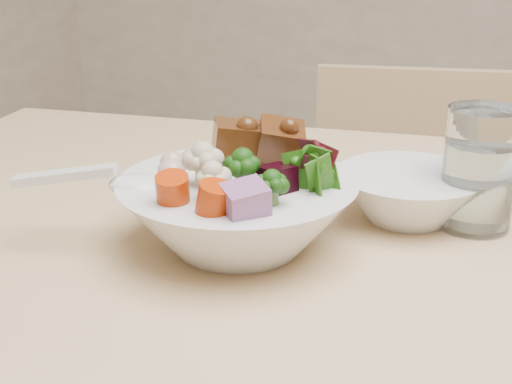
# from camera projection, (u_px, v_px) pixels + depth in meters

# --- Properties ---
(chair_far) EXTENTS (0.43, 0.43, 0.85)m
(chair_far) POSITION_uv_depth(u_px,v_px,m) (402.00, 257.00, 1.48)
(chair_far) COLOR tan
(chair_far) RESTS_ON ground
(food_bowl) EXTENTS (0.25, 0.25, 0.13)m
(food_bowl) POSITION_uv_depth(u_px,v_px,m) (240.00, 208.00, 0.73)
(food_bowl) COLOR silver
(food_bowl) RESTS_ON dining_table
(soup_spoon) EXTENTS (0.16, 0.06, 0.03)m
(soup_spoon) POSITION_uv_depth(u_px,v_px,m) (117.00, 183.00, 0.72)
(soup_spoon) COLOR silver
(soup_spoon) RESTS_ON food_bowl
(water_glass) EXTENTS (0.08, 0.08, 0.13)m
(water_glass) POSITION_uv_depth(u_px,v_px,m) (478.00, 174.00, 0.77)
(water_glass) COLOR silver
(water_glass) RESTS_ON dining_table
(side_bowl) EXTENTS (0.16, 0.16, 0.05)m
(side_bowl) POSITION_uv_depth(u_px,v_px,m) (408.00, 196.00, 0.80)
(side_bowl) COLOR silver
(side_bowl) RESTS_ON dining_table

